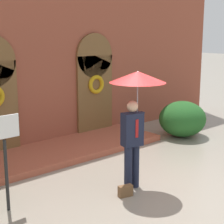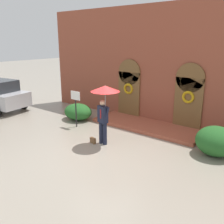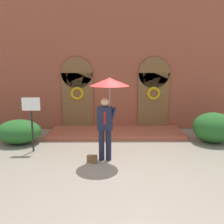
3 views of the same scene
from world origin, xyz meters
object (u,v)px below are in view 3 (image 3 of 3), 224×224
(person_with_umbrella, at_px, (108,94))
(sign_post, at_px, (32,115))
(handbag, at_px, (92,159))
(shrub_left, at_px, (19,132))
(shrub_right, at_px, (213,127))

(person_with_umbrella, xyz_separation_m, sign_post, (-2.40, 0.78, -0.75))
(handbag, distance_m, sign_post, 2.41)
(sign_post, xyz_separation_m, shrub_left, (-0.75, 0.85, -0.75))
(shrub_right, bearing_deg, handbag, -155.36)
(sign_post, distance_m, shrub_right, 6.22)
(handbag, height_order, sign_post, sign_post)
(person_with_umbrella, height_order, shrub_right, person_with_umbrella)
(handbag, bearing_deg, person_with_umbrella, 37.93)
(shrub_left, height_order, shrub_right, shrub_right)
(handbag, relative_size, sign_post, 0.16)
(sign_post, bearing_deg, person_with_umbrella, -17.97)
(handbag, relative_size, shrub_left, 0.18)
(sign_post, bearing_deg, handbag, -26.77)
(handbag, xyz_separation_m, sign_post, (-1.94, 0.98, 1.05))
(sign_post, height_order, shrub_left, sign_post)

